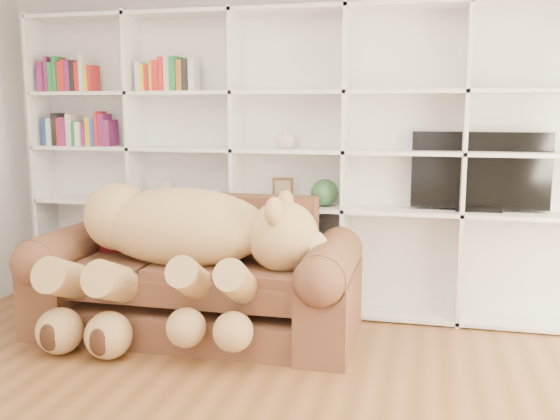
% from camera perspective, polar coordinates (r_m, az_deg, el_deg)
% --- Properties ---
extents(wall_back, '(5.00, 0.02, 2.70)m').
position_cam_1_polar(wall_back, '(5.12, 1.39, 6.16)').
color(wall_back, white).
rests_on(wall_back, floor).
extents(bookshelf, '(4.43, 0.35, 2.40)m').
position_cam_1_polar(bookshelf, '(5.05, -1.61, 5.61)').
color(bookshelf, white).
rests_on(bookshelf, floor).
extents(sofa, '(2.32, 1.00, 0.97)m').
position_cam_1_polar(sofa, '(4.63, -7.58, -6.60)').
color(sofa, brown).
rests_on(sofa, floor).
extents(teddy_bear, '(1.88, 0.99, 1.09)m').
position_cam_1_polar(teddy_bear, '(4.40, -9.27, -3.09)').
color(teddy_bear, tan).
rests_on(teddy_bear, sofa).
extents(throw_pillow, '(0.50, 0.35, 0.47)m').
position_cam_1_polar(throw_pillow, '(4.93, -13.39, -1.58)').
color(throw_pillow, '#4E0D11').
rests_on(throw_pillow, sofa).
extents(gift_box, '(0.33, 0.31, 0.23)m').
position_cam_1_polar(gift_box, '(4.41, 4.52, -10.78)').
color(gift_box, red).
rests_on(gift_box, floor).
extents(tv, '(1.00, 0.18, 0.59)m').
position_cam_1_polar(tv, '(4.90, 17.81, 3.31)').
color(tv, black).
rests_on(tv, bookshelf).
extents(picture_frame, '(0.17, 0.04, 0.21)m').
position_cam_1_polar(picture_frame, '(4.98, 0.27, 1.78)').
color(picture_frame, '#50311B').
rests_on(picture_frame, bookshelf).
extents(green_vase, '(0.21, 0.21, 0.21)m').
position_cam_1_polar(green_vase, '(4.91, 4.09, 1.59)').
color(green_vase, '#316036').
rests_on(green_vase, bookshelf).
extents(figurine_tall, '(0.10, 0.10, 0.17)m').
position_cam_1_polar(figurine_tall, '(5.30, -10.34, 1.78)').
color(figurine_tall, silver).
rests_on(figurine_tall, bookshelf).
extents(figurine_short, '(0.06, 0.06, 0.11)m').
position_cam_1_polar(figurine_short, '(5.23, -8.40, 1.39)').
color(figurine_short, silver).
rests_on(figurine_short, bookshelf).
extents(snow_globe, '(0.11, 0.11, 0.11)m').
position_cam_1_polar(snow_globe, '(5.14, -5.75, 1.40)').
color(snow_globe, silver).
rests_on(snow_globe, bookshelf).
extents(shelf_vase, '(0.23, 0.23, 0.19)m').
position_cam_1_polar(shelf_vase, '(4.94, 0.51, 6.74)').
color(shelf_vase, beige).
rests_on(shelf_vase, bookshelf).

